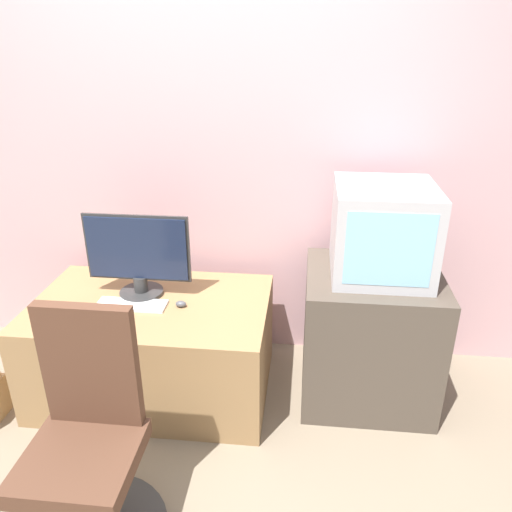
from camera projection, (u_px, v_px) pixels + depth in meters
name	position (u px, v px, depth m)	size (l,w,h in m)	color
wall_back	(206.00, 138.00, 2.74)	(4.40, 0.05, 2.60)	#CC9EA3
desk	(154.00, 346.00, 2.71)	(1.23, 0.78, 0.54)	#937047
side_stand	(368.00, 335.00, 2.65)	(0.68, 0.62, 0.72)	#4C4238
main_monitor	(138.00, 256.00, 2.59)	(0.55, 0.23, 0.45)	#2D2D2D
keyboard	(132.00, 305.00, 2.56)	(0.36, 0.12, 0.01)	white
mouse	(181.00, 304.00, 2.54)	(0.05, 0.04, 0.03)	#4C4C51
crt_tv	(382.00, 231.00, 2.43)	(0.47, 0.49, 0.45)	#B7B7BC
office_chair	(88.00, 458.00, 1.87)	(0.57, 0.57, 0.95)	#333333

